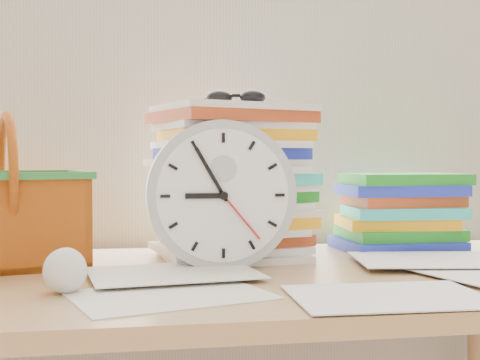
{
  "coord_description": "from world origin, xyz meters",
  "views": [
    {
      "loc": [
        -0.18,
        0.44,
        0.96
      ],
      "look_at": [
        0.02,
        1.6,
        0.91
      ],
      "focal_mm": 50.0,
      "sensor_mm": 36.0,
      "label": 1
    }
  ],
  "objects": [
    {
      "name": "curtain",
      "position": [
        0.0,
        1.98,
        1.3
      ],
      "size": [
        2.4,
        0.01,
        2.5
      ],
      "primitive_type": "cube",
      "color": "beige",
      "rests_on": "room_shell"
    },
    {
      "name": "desk",
      "position": [
        0.0,
        1.6,
        0.68
      ],
      "size": [
        1.4,
        0.7,
        0.75
      ],
      "color": "tan",
      "rests_on": "ground"
    },
    {
      "name": "paper_stack",
      "position": [
        0.04,
        1.78,
        0.9
      ],
      "size": [
        0.36,
        0.33,
        0.31
      ],
      "primitive_type": null,
      "rotation": [
        0.0,
        0.0,
        0.24
      ],
      "color": "white",
      "rests_on": "desk"
    },
    {
      "name": "clock",
      "position": [
        -0.01,
        1.65,
        0.89
      ],
      "size": [
        0.27,
        0.05,
        0.27
      ],
      "primitive_type": "cylinder",
      "rotation": [
        1.57,
        0.0,
        0.0
      ],
      "color": "#AFB0B5",
      "rests_on": "desk"
    },
    {
      "name": "sunglasses",
      "position": [
        0.04,
        1.76,
        1.07
      ],
      "size": [
        0.16,
        0.15,
        0.03
      ],
      "primitive_type": null,
      "rotation": [
        0.0,
        0.0,
        -0.27
      ],
      "color": "black",
      "rests_on": "paper_stack"
    },
    {
      "name": "book_stack",
      "position": [
        0.42,
        1.84,
        0.83
      ],
      "size": [
        0.29,
        0.22,
        0.17
      ],
      "primitive_type": null,
      "rotation": [
        0.0,
        0.0,
        -0.03
      ],
      "color": "white",
      "rests_on": "desk"
    },
    {
      "name": "basket",
      "position": [
        -0.39,
        1.74,
        0.89
      ],
      "size": [
        0.33,
        0.28,
        0.28
      ],
      "primitive_type": null,
      "rotation": [
        0.0,
        0.0,
        0.26
      ],
      "color": "#C25B12",
      "rests_on": "desk"
    },
    {
      "name": "crumpled_ball",
      "position": [
        -0.27,
        1.47,
        0.78
      ],
      "size": [
        0.07,
        0.07,
        0.07
      ],
      "primitive_type": "sphere",
      "color": "white",
      "rests_on": "desk"
    },
    {
      "name": "scattered_papers",
      "position": [
        0.0,
        1.6,
        0.76
      ],
      "size": [
        1.26,
        0.42,
        0.02
      ],
      "primitive_type": null,
      "color": "white",
      "rests_on": "desk"
    }
  ]
}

